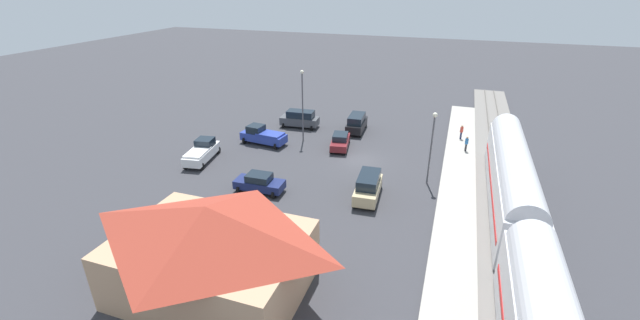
% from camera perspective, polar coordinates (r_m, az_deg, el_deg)
% --- Properties ---
extents(ground_plane, '(200.00, 200.00, 0.00)m').
position_cam_1_polar(ground_plane, '(43.29, 5.84, 0.00)').
color(ground_plane, '#38383D').
extents(railway_track, '(4.80, 70.00, 0.30)m').
position_cam_1_polar(railway_track, '(42.71, 24.41, -2.43)').
color(railway_track, slate).
rests_on(railway_track, ground).
extents(platform, '(3.20, 46.00, 0.30)m').
position_cam_1_polar(platform, '(42.37, 19.09, -1.65)').
color(platform, '#A8A399').
rests_on(platform, ground).
extents(station_building, '(11.89, 8.80, 5.96)m').
position_cam_1_polar(station_building, '(25.49, -15.30, -11.91)').
color(station_building, tan).
rests_on(station_building, ground).
extents(pedestrian_on_platform, '(0.36, 0.36, 1.71)m').
position_cam_1_polar(pedestrian_on_platform, '(50.50, 19.47, 3.90)').
color(pedestrian_on_platform, '#23284C').
rests_on(pedestrian_on_platform, platform).
extents(pedestrian_waiting_far, '(0.36, 0.36, 1.71)m').
position_cam_1_polar(pedestrian_waiting_far, '(47.05, 20.10, 2.32)').
color(pedestrian_waiting_far, '#333338').
rests_on(pedestrian_waiting_far, platform).
extents(sedan_navy, '(4.57, 2.41, 1.74)m').
position_cam_1_polar(sedan_navy, '(36.89, -8.60, -3.21)').
color(sedan_navy, navy).
rests_on(sedan_navy, ground).
extents(suv_black, '(2.25, 5.01, 2.22)m').
position_cam_1_polar(suv_black, '(51.02, 5.22, 5.28)').
color(suv_black, black).
rests_on(suv_black, ground).
extents(pickup_blue, '(5.59, 2.96, 2.14)m').
position_cam_1_polar(pickup_blue, '(47.45, -8.14, 3.47)').
color(pickup_blue, '#283D9E').
rests_on(pickup_blue, ground).
extents(suv_tan, '(2.29, 5.02, 2.22)m').
position_cam_1_polar(suv_tan, '(35.55, 6.86, -3.73)').
color(suv_tan, '#C6B284').
rests_on(suv_tan, ground).
extents(sedan_maroon, '(2.58, 4.75, 1.74)m').
position_cam_1_polar(sedan_maroon, '(45.82, 2.90, 2.72)').
color(sedan_maroon, maroon).
rests_on(sedan_maroon, ground).
extents(suv_charcoal, '(5.03, 2.67, 2.22)m').
position_cam_1_polar(suv_charcoal, '(52.44, -2.87, 5.89)').
color(suv_charcoal, '#47494F').
rests_on(suv_charcoal, ground).
extents(pickup_white, '(2.83, 5.65, 2.14)m').
position_cam_1_polar(pickup_white, '(44.36, -16.41, 1.16)').
color(pickup_white, white).
rests_on(pickup_white, ground).
extents(light_pole_near_platform, '(0.44, 0.44, 7.01)m').
position_cam_1_polar(light_pole_near_platform, '(37.84, 15.64, 2.84)').
color(light_pole_near_platform, '#515156').
rests_on(light_pole_near_platform, ground).
extents(light_pole_lot_center, '(0.44, 0.44, 8.43)m').
position_cam_1_polar(light_pole_lot_center, '(46.69, -2.51, 8.81)').
color(light_pole_lot_center, '#515156').
rests_on(light_pole_lot_center, ground).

